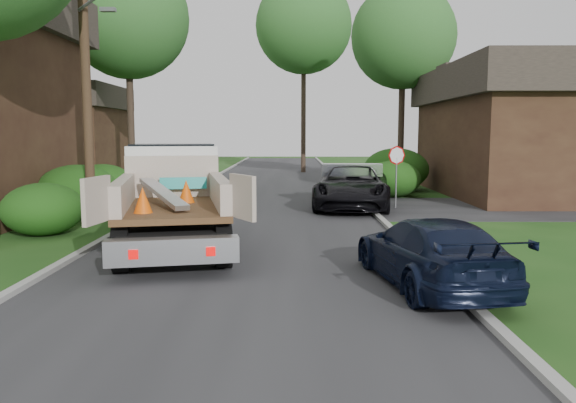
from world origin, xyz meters
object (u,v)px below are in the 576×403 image
(house_right, at_px, (540,129))
(tree_center_far, at_px, (304,26))
(tree_right_far, at_px, (403,37))
(tree_left_far, at_px, (127,17))
(navy_suv, at_px, (430,252))
(utility_pole, at_px, (86,63))
(black_pickup, at_px, (352,187))
(stop_sign, at_px, (396,164))
(flatbed_truck, at_px, (173,189))
(house_left_far, at_px, (58,132))

(house_right, bearing_deg, tree_center_far, 124.51)
(house_right, relative_size, tree_right_far, 1.13)
(tree_left_far, bearing_deg, navy_suv, -60.09)
(utility_pole, xyz_separation_m, house_right, (18.48, 9.02, -2.01))
(navy_suv, bearing_deg, tree_right_far, -108.08)
(tree_left_far, bearing_deg, black_pickup, -35.69)
(utility_pole, bearing_deg, stop_sign, 20.62)
(tree_center_far, bearing_deg, tree_left_far, -126.16)
(tree_left_far, height_order, tree_right_far, tree_left_far)
(house_right, xyz_separation_m, flatbed_truck, (-15.20, -11.92, -1.71))
(stop_sign, bearing_deg, utility_pole, -159.38)
(house_left_far, height_order, tree_right_far, tree_right_far)
(house_right, bearing_deg, flatbed_truck, -141.89)
(stop_sign, relative_size, tree_right_far, 0.22)
(stop_sign, relative_size, tree_center_far, 0.17)
(tree_right_far, distance_m, tree_center_far, 11.68)
(house_left_far, xyz_separation_m, navy_suv, (17.22, -24.50, -2.38))
(utility_pole, relative_size, house_left_far, 1.32)
(tree_left_far, height_order, flatbed_truck, tree_left_far)
(tree_center_far, height_order, black_pickup, tree_center_far)
(utility_pole, distance_m, tree_center_far, 26.75)
(black_pickup, bearing_deg, tree_center_far, 101.85)
(flatbed_truck, bearing_deg, tree_right_far, 50.06)
(house_left_far, distance_m, house_right, 27.68)
(house_left_far, relative_size, house_right, 0.58)
(house_left_far, height_order, black_pickup, house_left_far)
(stop_sign, distance_m, tree_right_far, 13.08)
(stop_sign, bearing_deg, tree_center_far, 98.66)
(tree_left_far, xyz_separation_m, tree_center_far, (9.50, 13.00, 2.00))
(house_right, relative_size, flatbed_truck, 1.74)
(flatbed_truck, bearing_deg, utility_pole, 126.91)
(stop_sign, relative_size, house_left_far, 0.33)
(tree_left_far, xyz_separation_m, navy_suv, (11.22, -19.50, -8.31))
(utility_pole, bearing_deg, flatbed_truck, -41.58)
(house_left_far, distance_m, navy_suv, 30.04)
(flatbed_truck, bearing_deg, stop_sign, 31.57)
(house_right, xyz_separation_m, navy_suv, (-9.28, -16.50, -2.49))
(tree_center_far, xyz_separation_m, flatbed_truck, (-4.20, -27.92, -9.53))
(house_right, bearing_deg, tree_left_far, 171.67)
(tree_center_far, bearing_deg, stop_sign, -81.34)
(stop_sign, bearing_deg, black_pickup, 176.35)
(flatbed_truck, bearing_deg, black_pickup, 39.51)
(house_left_far, bearing_deg, black_pickup, -37.19)
(stop_sign, height_order, tree_center_far, tree_center_far)
(house_right, bearing_deg, navy_suv, -119.36)
(house_right, relative_size, tree_left_far, 1.06)
(house_right, distance_m, flatbed_truck, 19.40)
(tree_left_far, bearing_deg, tree_right_far, 11.31)
(utility_pole, height_order, tree_left_far, tree_left_far)
(stop_sign, relative_size, utility_pole, 0.25)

